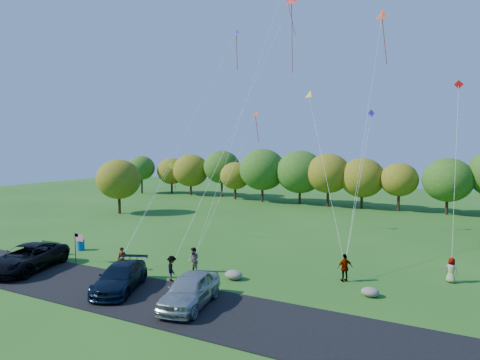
% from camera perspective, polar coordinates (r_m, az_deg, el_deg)
% --- Properties ---
extents(ground, '(140.00, 140.00, 0.00)m').
position_cam_1_polar(ground, '(29.66, -8.88, -12.60)').
color(ground, '#225819').
rests_on(ground, ground).
extents(asphalt_lane, '(44.00, 6.00, 0.06)m').
position_cam_1_polar(asphalt_lane, '(26.73, -14.20, -14.59)').
color(asphalt_lane, black).
rests_on(asphalt_lane, ground).
extents(treeline, '(75.62, 27.23, 8.08)m').
position_cam_1_polar(treeline, '(60.92, 12.04, 0.71)').
color(treeline, '#392414').
rests_on(treeline, ground).
extents(minivan_dark, '(4.65, 6.95, 1.77)m').
position_cam_1_polar(minivan_dark, '(33.74, -26.52, -9.24)').
color(minivan_dark, black).
rests_on(minivan_dark, asphalt_lane).
extents(minivan_navy, '(4.08, 5.77, 1.55)m').
position_cam_1_polar(minivan_navy, '(27.35, -15.70, -12.39)').
color(minivan_navy, black).
rests_on(minivan_navy, asphalt_lane).
extents(minivan_silver, '(3.10, 5.51, 1.77)m').
position_cam_1_polar(minivan_silver, '(24.11, -6.71, -14.33)').
color(minivan_silver, '#A0A5AA').
rests_on(minivan_silver, asphalt_lane).
extents(flyer_a, '(0.72, 0.68, 1.66)m').
position_cam_1_polar(flyer_a, '(31.42, -15.44, -10.15)').
color(flyer_a, '#4C4C59').
rests_on(flyer_a, ground).
extents(flyer_b, '(1.02, 0.90, 1.75)m').
position_cam_1_polar(flyer_b, '(30.05, -6.18, -10.60)').
color(flyer_b, '#4C4C59').
rests_on(flyer_b, ground).
extents(flyer_c, '(1.21, 1.16, 1.65)m').
position_cam_1_polar(flyer_c, '(28.54, -9.09, -11.58)').
color(flyer_c, '#4C4C59').
rests_on(flyer_c, ground).
extents(flyer_d, '(1.08, 1.03, 1.80)m').
position_cam_1_polar(flyer_d, '(28.91, 13.81, -11.28)').
color(flyer_d, '#4C4C59').
rests_on(flyer_d, ground).
extents(flyer_e, '(0.92, 0.77, 1.61)m').
position_cam_1_polar(flyer_e, '(31.00, 26.34, -10.73)').
color(flyer_e, '#4C4C59').
rests_on(flyer_e, ground).
extents(park_bench, '(1.89, 0.52, 1.04)m').
position_cam_1_polar(park_bench, '(38.11, -23.82, -8.17)').
color(park_bench, '#163D18').
rests_on(park_bench, ground).
extents(trash_barrel, '(0.61, 0.61, 0.92)m').
position_cam_1_polar(trash_barrel, '(38.48, -20.47, -8.09)').
color(trash_barrel, '#0C5BB9').
rests_on(trash_barrel, ground).
extents(flag_assembly, '(0.84, 0.54, 2.25)m').
position_cam_1_polar(flag_assembly, '(34.24, -20.86, -7.61)').
color(flag_assembly, black).
rests_on(flag_assembly, ground).
extents(boulder_near, '(1.21, 0.95, 0.61)m').
position_cam_1_polar(boulder_near, '(28.65, -0.86, -12.54)').
color(boulder_near, gray).
rests_on(boulder_near, ground).
extents(boulder_far, '(1.03, 0.86, 0.54)m').
position_cam_1_polar(boulder_far, '(26.76, 16.95, -14.09)').
color(boulder_far, gray).
rests_on(boulder_far, ground).
extents(kites_aloft, '(23.80, 10.31, 18.74)m').
position_cam_1_polar(kites_aloft, '(40.23, 7.80, 18.69)').
color(kites_aloft, red).
rests_on(kites_aloft, ground).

